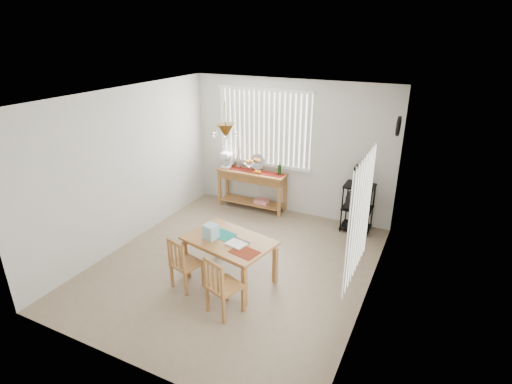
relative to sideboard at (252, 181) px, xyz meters
The scene contains 10 objects.
ground 2.23m from the sideboard, 70.78° to the right, with size 4.00×4.50×0.01m, color #8B765E.
room_shell 2.40m from the sideboard, 70.57° to the right, with size 4.20×4.70×2.70m.
sideboard is the anchor object (origin of this frame).
sideboard_items 0.41m from the sideboard, behind, with size 1.35×0.33×0.61m.
wire_cart 2.13m from the sideboard, ahead, with size 0.52×0.41×0.88m.
cart_items 2.18m from the sideboard, ahead, with size 0.21×0.25×0.36m.
dining_table 2.53m from the sideboard, 70.96° to the right, with size 1.38×1.04×0.66m.
table_items 2.56m from the sideboard, 74.50° to the right, with size 0.94×0.63×0.21m.
chair_left 2.87m from the sideboard, 82.74° to the right, with size 0.45×0.45×0.79m.
chair_right 3.29m from the sideboard, 70.04° to the right, with size 0.49×0.49×0.83m.
Camera 1 is at (2.64, -4.65, 3.44)m, focal length 28.00 mm.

